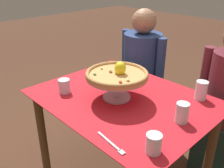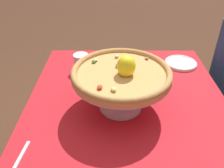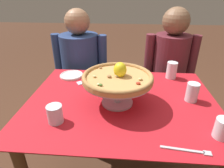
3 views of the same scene
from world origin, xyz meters
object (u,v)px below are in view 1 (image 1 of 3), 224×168
at_px(water_glass_front_right, 154,145).
at_px(dinner_fork, 112,144).
at_px(water_glass_side_right, 182,114).
at_px(pizza, 117,74).
at_px(sugar_packet, 113,76).
at_px(water_glass_front_left, 64,87).
at_px(pizza_stand, 117,83).
at_px(side_plate, 115,68).
at_px(water_glass_back_right, 201,92).
at_px(diner_left, 141,74).

xyz_separation_m(water_glass_front_right, dinner_fork, (-0.17, -0.10, -0.04)).
xyz_separation_m(water_glass_side_right, water_glass_front_right, (0.05, -0.31, -0.01)).
xyz_separation_m(pizza, sugar_packet, (-0.28, 0.23, -0.17)).
bearing_deg(dinner_fork, sugar_packet, 135.88).
relative_size(water_glass_side_right, dinner_fork, 0.55).
distance_m(water_glass_front_left, water_glass_front_right, 0.79).
bearing_deg(pizza_stand, water_glass_front_left, -146.52).
height_order(water_glass_front_left, side_plate, water_glass_front_left).
relative_size(pizza_stand, water_glass_back_right, 3.19).
distance_m(pizza, dinner_fork, 0.50).
distance_m(pizza_stand, water_glass_front_left, 0.37).
bearing_deg(sugar_packet, water_glass_back_right, 12.73).
xyz_separation_m(pizza, water_glass_back_right, (0.38, 0.38, -0.12)).
relative_size(side_plate, dinner_fork, 0.84).
bearing_deg(water_glass_front_left, diner_left, 95.45).
bearing_deg(pizza_stand, dinner_fork, -47.48).
relative_size(water_glass_back_right, diner_left, 0.10).
xyz_separation_m(water_glass_front_left, dinner_fork, (0.62, -0.15, -0.04)).
distance_m(water_glass_side_right, dinner_fork, 0.43).
bearing_deg(water_glass_front_left, dinner_fork, -13.46).
xyz_separation_m(pizza, dinner_fork, (0.32, -0.35, -0.17)).
xyz_separation_m(pizza_stand, water_glass_front_right, (0.49, -0.25, -0.07)).
bearing_deg(water_glass_back_right, dinner_fork, -94.98).
bearing_deg(water_glass_front_right, dinner_fork, -149.25).
height_order(pizza, dinner_fork, pizza).
xyz_separation_m(side_plate, dinner_fork, (0.69, -0.69, -0.01)).
bearing_deg(water_glass_front_left, sugar_packet, 86.98).
relative_size(water_glass_side_right, side_plate, 0.65).
bearing_deg(side_plate, water_glass_back_right, 2.61).
height_order(water_glass_front_right, dinner_fork, water_glass_front_right).
distance_m(water_glass_side_right, water_glass_front_right, 0.31).
bearing_deg(water_glass_side_right, dinner_fork, -106.58).
bearing_deg(pizza_stand, water_glass_side_right, 8.15).
height_order(dinner_fork, sugar_packet, dinner_fork).
bearing_deg(side_plate, pizza_stand, -43.16).
height_order(dinner_fork, diner_left, diner_left).
bearing_deg(water_glass_front_right, sugar_packet, 148.06).
bearing_deg(side_plate, dinner_fork, -45.24).
xyz_separation_m(water_glass_back_right, dinner_fork, (-0.06, -0.73, -0.05)).
height_order(water_glass_front_right, diner_left, diner_left).
distance_m(pizza, side_plate, 0.53).
bearing_deg(side_plate, water_glass_front_left, -82.87).
height_order(pizza_stand, sugar_packet, pizza_stand).
distance_m(pizza, water_glass_back_right, 0.55).
xyz_separation_m(water_glass_side_right, side_plate, (-0.81, 0.28, -0.04)).
relative_size(water_glass_front_right, side_plate, 0.55).
bearing_deg(water_glass_side_right, water_glass_back_right, 100.50).
xyz_separation_m(pizza_stand, sugar_packet, (-0.28, 0.23, -0.11)).
height_order(water_glass_side_right, water_glass_back_right, water_glass_back_right).
bearing_deg(dinner_fork, diner_left, 123.54).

